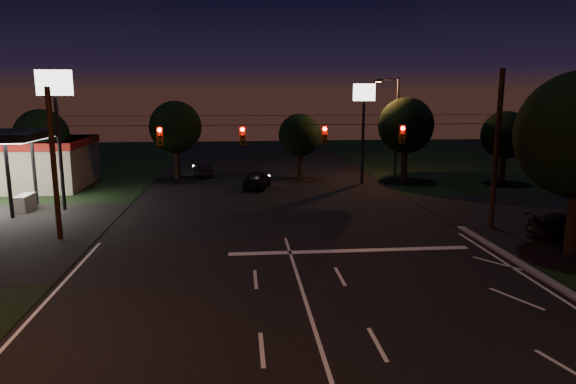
{
  "coord_description": "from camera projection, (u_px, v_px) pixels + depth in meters",
  "views": [
    {
      "loc": [
        -2.37,
        -12.44,
        7.71
      ],
      "look_at": [
        -0.09,
        11.62,
        3.0
      ],
      "focal_mm": 32.0,
      "sensor_mm": 36.0,
      "label": 1
    }
  ],
  "objects": [
    {
      "name": "ground",
      "position": [
        332.0,
        383.0,
        13.85
      ],
      "size": [
        140.0,
        140.0,
        0.0
      ],
      "primitive_type": "plane",
      "color": "black",
      "rests_on": "ground"
    },
    {
      "name": "stop_bar",
      "position": [
        350.0,
        251.0,
        25.37
      ],
      "size": [
        12.0,
        0.5,
        0.01
      ],
      "primitive_type": "cube",
      "color": "silver",
      "rests_on": "ground"
    },
    {
      "name": "tree_far_b",
      "position": [
        176.0,
        128.0,
        45.58
      ],
      "size": [
        4.6,
        4.6,
        6.98
      ],
      "color": "black",
      "rests_on": "ground"
    },
    {
      "name": "car_oncoming_b",
      "position": [
        203.0,
        169.0,
        47.86
      ],
      "size": [
        2.16,
        4.03,
        1.26
      ],
      "primitive_type": "imported",
      "rotation": [
        0.0,
        0.0,
        3.37
      ],
      "color": "black",
      "rests_on": "ground"
    },
    {
      "name": "signal_span",
      "position": [
        284.0,
        134.0,
        27.42
      ],
      "size": [
        24.0,
        0.4,
        1.56
      ],
      "color": "black",
      "rests_on": "ground"
    },
    {
      "name": "utility_pole_left",
      "position": [
        60.0,
        239.0,
        27.4
      ],
      "size": [
        0.28,
        0.28,
        8.0
      ],
      "primitive_type": "cylinder",
      "color": "black",
      "rests_on": "ground"
    },
    {
      "name": "pole_sign_right",
      "position": [
        364.0,
        110.0,
        42.71
      ],
      "size": [
        1.8,
        0.3,
        8.4
      ],
      "color": "black",
      "rests_on": "ground"
    },
    {
      "name": "street_light_right_far",
      "position": [
        394.0,
        121.0,
        45.16
      ],
      "size": [
        2.2,
        0.35,
        9.0
      ],
      "color": "black",
      "rests_on": "ground"
    },
    {
      "name": "utility_pole_right",
      "position": [
        490.0,
        228.0,
        29.62
      ],
      "size": [
        0.3,
        0.3,
        9.0
      ],
      "primitive_type": "cylinder",
      "color": "black",
      "rests_on": "ground"
    },
    {
      "name": "tree_far_a",
      "position": [
        43.0,
        136.0,
        40.8
      ],
      "size": [
        4.2,
        4.2,
        6.42
      ],
      "color": "black",
      "rests_on": "ground"
    },
    {
      "name": "car_oncoming_a",
      "position": [
        257.0,
        179.0,
        41.81
      ],
      "size": [
        2.72,
        4.57,
        1.46
      ],
      "primitive_type": "imported",
      "rotation": [
        0.0,
        0.0,
        2.89
      ],
      "color": "black",
      "rests_on": "ground"
    },
    {
      "name": "tree_far_e",
      "position": [
        505.0,
        135.0,
        43.36
      ],
      "size": [
        4.0,
        4.0,
        6.18
      ],
      "color": "black",
      "rests_on": "ground"
    },
    {
      "name": "tree_far_d",
      "position": [
        406.0,
        126.0,
        44.46
      ],
      "size": [
        4.8,
        4.8,
        7.3
      ],
      "color": "black",
      "rests_on": "ground"
    },
    {
      "name": "car_cross",
      "position": [
        575.0,
        226.0,
        27.23
      ],
      "size": [
        4.91,
        2.11,
        1.41
      ],
      "primitive_type": "imported",
      "rotation": [
        0.0,
        0.0,
        1.54
      ],
      "color": "black",
      "rests_on": "ground"
    },
    {
      "name": "tree_far_c",
      "position": [
        300.0,
        136.0,
        45.73
      ],
      "size": [
        3.8,
        3.8,
        5.86
      ],
      "color": "black",
      "rests_on": "ground"
    },
    {
      "name": "pole_sign_left_near",
      "position": [
        56.0,
        104.0,
        32.72
      ],
      "size": [
        2.2,
        0.3,
        9.1
      ],
      "color": "black",
      "rests_on": "ground"
    }
  ]
}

